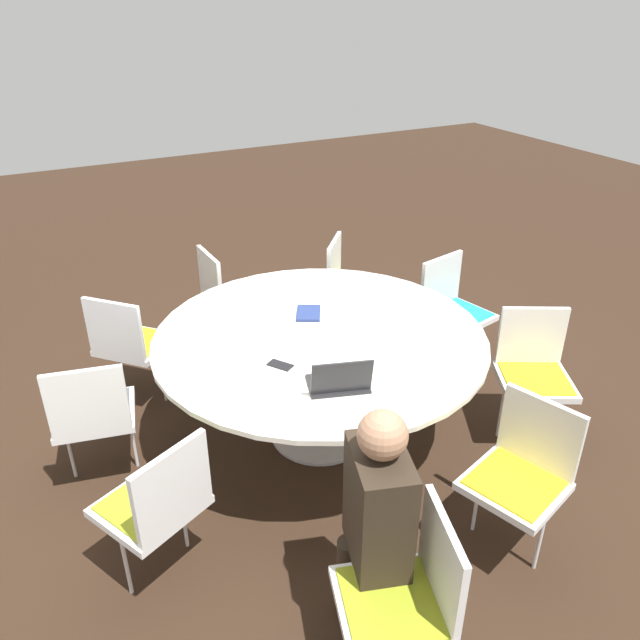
{
  "coord_description": "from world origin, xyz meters",
  "views": [
    {
      "loc": [
        -2.9,
        1.52,
        2.6
      ],
      "look_at": [
        0.0,
        0.0,
        0.85
      ],
      "focal_mm": 35.0,
      "sensor_mm": 36.0,
      "label": 1
    }
  ],
  "objects_px": {
    "chair_5": "(227,292)",
    "chair_6": "(129,340)",
    "chair_3": "(452,304)",
    "chair_0": "(408,591)",
    "laptop": "(339,381)",
    "cell_phone": "(280,365)",
    "spiral_notebook": "(308,313)",
    "chair_2": "(534,366)",
    "chair_4": "(349,281)",
    "person_0": "(375,512)",
    "chair_1": "(523,468)",
    "chair_7": "(93,411)",
    "chair_8": "(158,500)"
  },
  "relations": [
    {
      "from": "chair_3",
      "to": "chair_8",
      "type": "relative_size",
      "value": 1.0
    },
    {
      "from": "chair_2",
      "to": "chair_7",
      "type": "height_order",
      "value": "same"
    },
    {
      "from": "spiral_notebook",
      "to": "person_0",
      "type": "bearing_deg",
      "value": 162.63
    },
    {
      "from": "chair_5",
      "to": "chair_6",
      "type": "xyz_separation_m",
      "value": [
        -0.41,
        0.85,
        0.0
      ]
    },
    {
      "from": "chair_7",
      "to": "spiral_notebook",
      "type": "height_order",
      "value": "chair_7"
    },
    {
      "from": "chair_5",
      "to": "chair_8",
      "type": "bearing_deg",
      "value": -30.51
    },
    {
      "from": "chair_1",
      "to": "chair_6",
      "type": "xyz_separation_m",
      "value": [
        2.2,
        1.44,
        0.0
      ]
    },
    {
      "from": "chair_0",
      "to": "chair_4",
      "type": "xyz_separation_m",
      "value": [
        2.65,
        -1.26,
        0.0
      ]
    },
    {
      "from": "chair_0",
      "to": "chair_6",
      "type": "height_order",
      "value": "same"
    },
    {
      "from": "chair_2",
      "to": "cell_phone",
      "type": "relative_size",
      "value": 5.43
    },
    {
      "from": "chair_3",
      "to": "spiral_notebook",
      "type": "relative_size",
      "value": 3.3
    },
    {
      "from": "chair_7",
      "to": "chair_8",
      "type": "distance_m",
      "value": 0.87
    },
    {
      "from": "chair_0",
      "to": "cell_phone",
      "type": "distance_m",
      "value": 1.41
    },
    {
      "from": "spiral_notebook",
      "to": "chair_2",
      "type": "bearing_deg",
      "value": -126.09
    },
    {
      "from": "chair_1",
      "to": "person_0",
      "type": "xyz_separation_m",
      "value": [
        -0.07,
        0.92,
        0.2
      ]
    },
    {
      "from": "chair_2",
      "to": "spiral_notebook",
      "type": "distance_m",
      "value": 1.46
    },
    {
      "from": "chair_4",
      "to": "spiral_notebook",
      "type": "height_order",
      "value": "chair_4"
    },
    {
      "from": "chair_5",
      "to": "chair_6",
      "type": "height_order",
      "value": "same"
    },
    {
      "from": "laptop",
      "to": "chair_1",
      "type": "bearing_deg",
      "value": 151.1
    },
    {
      "from": "chair_7",
      "to": "chair_4",
      "type": "bearing_deg",
      "value": 33.7
    },
    {
      "from": "laptop",
      "to": "cell_phone",
      "type": "distance_m",
      "value": 0.4
    },
    {
      "from": "chair_7",
      "to": "chair_5",
      "type": "bearing_deg",
      "value": 55.14
    },
    {
      "from": "chair_5",
      "to": "cell_phone",
      "type": "height_order",
      "value": "chair_5"
    },
    {
      "from": "chair_3",
      "to": "laptop",
      "type": "height_order",
      "value": "laptop"
    },
    {
      "from": "chair_3",
      "to": "chair_6",
      "type": "relative_size",
      "value": 1.0
    },
    {
      "from": "chair_1",
      "to": "chair_3",
      "type": "relative_size",
      "value": 1.0
    },
    {
      "from": "spiral_notebook",
      "to": "chair_8",
      "type": "bearing_deg",
      "value": 126.11
    },
    {
      "from": "chair_2",
      "to": "spiral_notebook",
      "type": "xyz_separation_m",
      "value": [
        0.85,
        1.16,
        0.26
      ]
    },
    {
      "from": "chair_3",
      "to": "chair_4",
      "type": "bearing_deg",
      "value": -68.45
    },
    {
      "from": "person_0",
      "to": "chair_0",
      "type": "bearing_deg",
      "value": -161.05
    },
    {
      "from": "chair_0",
      "to": "laptop",
      "type": "relative_size",
      "value": 2.27
    },
    {
      "from": "chair_3",
      "to": "chair_6",
      "type": "xyz_separation_m",
      "value": [
        0.59,
        2.27,
        0.0
      ]
    },
    {
      "from": "chair_5",
      "to": "spiral_notebook",
      "type": "bearing_deg",
      "value": 7.05
    },
    {
      "from": "chair_6",
      "to": "chair_0",
      "type": "bearing_deg",
      "value": -31.26
    },
    {
      "from": "chair_7",
      "to": "person_0",
      "type": "bearing_deg",
      "value": -48.07
    },
    {
      "from": "chair_3",
      "to": "chair_0",
      "type": "bearing_deg",
      "value": 35.97
    },
    {
      "from": "chair_6",
      "to": "chair_2",
      "type": "bearing_deg",
      "value": 12.13
    },
    {
      "from": "chair_6",
      "to": "laptop",
      "type": "xyz_separation_m",
      "value": [
        -1.5,
        -0.79,
        0.31
      ]
    },
    {
      "from": "chair_4",
      "to": "chair_1",
      "type": "bearing_deg",
      "value": 32.06
    },
    {
      "from": "chair_0",
      "to": "chair_2",
      "type": "bearing_deg",
      "value": -40.86
    },
    {
      "from": "chair_7",
      "to": "person_0",
      "type": "distance_m",
      "value": 1.8
    },
    {
      "from": "chair_7",
      "to": "spiral_notebook",
      "type": "relative_size",
      "value": 3.3
    },
    {
      "from": "chair_8",
      "to": "cell_phone",
      "type": "distance_m",
      "value": 0.97
    },
    {
      "from": "chair_3",
      "to": "chair_7",
      "type": "distance_m",
      "value": 2.63
    },
    {
      "from": "chair_1",
      "to": "chair_2",
      "type": "height_order",
      "value": "same"
    },
    {
      "from": "chair_5",
      "to": "chair_4",
      "type": "bearing_deg",
      "value": 71.44
    },
    {
      "from": "chair_0",
      "to": "chair_5",
      "type": "relative_size",
      "value": 1.0
    },
    {
      "from": "chair_4",
      "to": "cell_phone",
      "type": "bearing_deg",
      "value": -2.24
    },
    {
      "from": "chair_1",
      "to": "person_0",
      "type": "relative_size",
      "value": 0.71
    },
    {
      "from": "chair_2",
      "to": "chair_5",
      "type": "xyz_separation_m",
      "value": [
        1.92,
        1.34,
        0.0
      ]
    }
  ]
}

